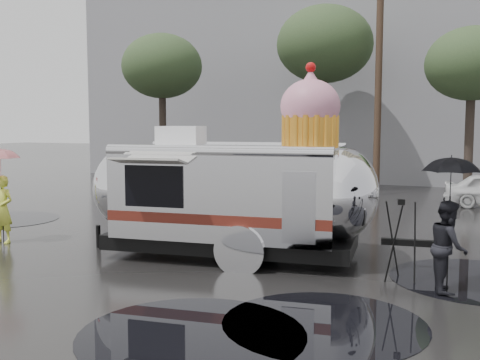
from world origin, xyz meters
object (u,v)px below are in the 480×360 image
at_px(airstream_trailer, 236,189).
at_px(tripod, 400,232).
at_px(person_left, 2,209).
at_px(person_right, 448,246).

distance_m(airstream_trailer, tripod, 3.64).
relative_size(airstream_trailer, person_left, 4.75).
bearing_deg(tripod, person_right, -35.17).
relative_size(person_right, tripod, 1.04).
bearing_deg(person_right, airstream_trailer, 68.15).
distance_m(person_left, person_right, 10.25).
distance_m(airstream_trailer, person_left, 5.95).
height_order(airstream_trailer, person_left, airstream_trailer).
bearing_deg(person_right, person_left, 79.75).
distance_m(airstream_trailer, person_right, 4.56).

